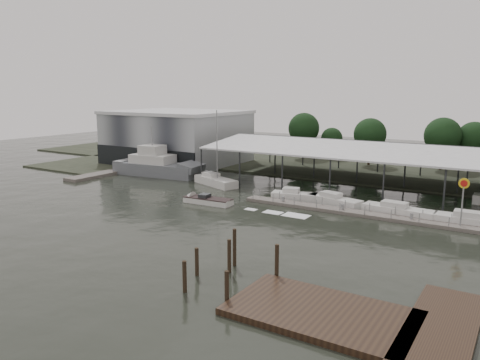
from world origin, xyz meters
The scene contains 18 objects.
ground centered at (0.00, 0.00, 0.00)m, with size 200.00×200.00×0.00m, color black.
land_strip_far centered at (0.00, 42.00, 0.10)m, with size 140.00×30.00×0.30m.
land_strip_west centered at (-40.00, 30.00, 0.10)m, with size 20.00×40.00×0.30m.
storage_warehouse centered at (-28.00, 29.94, 5.29)m, with size 24.50×20.50×10.50m.
covered_boat_shed centered at (17.00, 28.00, 6.13)m, with size 58.24×24.00×6.96m.
trawler_dock centered at (-30.00, 14.00, 0.25)m, with size 3.00×18.00×0.50m.
floating_dock centered at (15.00, 10.00, 0.20)m, with size 28.00×2.00×1.40m.
shell_fuel_sign centered at (27.00, 9.99, 3.93)m, with size 1.10×0.18×5.55m.
boardwalk_platform centered at (24.55, -15.27, 0.20)m, with size 15.00×12.00×0.50m.
grey_trawler centered at (-21.91, 17.17, 1.58)m, with size 16.63×6.65×8.84m.
white_sailboat centered at (-8.58, 15.46, 0.65)m, with size 8.80×5.44×11.79m.
speedboat_underway centered at (-3.00, 5.00, 0.39)m, with size 18.28×3.21×2.00m.
moored_cruiser_0 centered at (6.20, 12.78, 0.61)m, with size 6.33×3.57×1.70m.
moored_cruiser_1 centered at (11.77, 13.00, 0.61)m, with size 7.57×3.95×1.70m.
moored_cruiser_2 centered at (20.02, 12.11, 0.61)m, with size 8.42×2.93×1.70m.
moored_cruiser_3 centered at (27.85, 11.90, 0.61)m, with size 7.73×2.31×1.70m.
mooring_pilings centered at (13.47, -14.31, 1.05)m, with size 6.10×6.66×3.83m.
horizon_tree_line centered at (22.55, 47.71, 6.10)m, with size 71.15×11.36×10.09m.
Camera 1 is at (32.58, -42.86, 14.59)m, focal length 35.00 mm.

